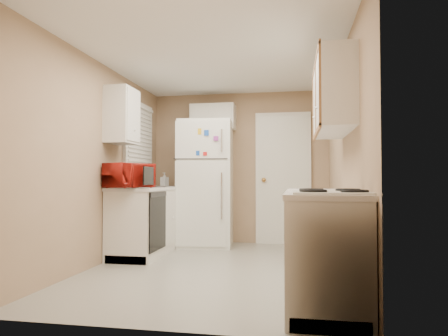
# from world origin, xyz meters

# --- Properties ---
(floor) EXTENTS (3.80, 3.80, 0.00)m
(floor) POSITION_xyz_m (0.00, 0.00, 0.00)
(floor) COLOR #ACA99E
(floor) RESTS_ON ground
(ceiling) EXTENTS (3.80, 3.80, 0.00)m
(ceiling) POSITION_xyz_m (0.00, 0.00, 2.40)
(ceiling) COLOR white
(ceiling) RESTS_ON floor
(wall_left) EXTENTS (3.80, 3.80, 0.00)m
(wall_left) POSITION_xyz_m (-1.40, 0.00, 1.20)
(wall_left) COLOR tan
(wall_left) RESTS_ON floor
(wall_right) EXTENTS (3.80, 3.80, 0.00)m
(wall_right) POSITION_xyz_m (1.40, 0.00, 1.20)
(wall_right) COLOR tan
(wall_right) RESTS_ON floor
(wall_back) EXTENTS (2.80, 2.80, 0.00)m
(wall_back) POSITION_xyz_m (0.00, 1.90, 1.20)
(wall_back) COLOR tan
(wall_back) RESTS_ON floor
(wall_front) EXTENTS (2.80, 2.80, 0.00)m
(wall_front) POSITION_xyz_m (0.00, -1.90, 1.20)
(wall_front) COLOR tan
(wall_front) RESTS_ON floor
(left_counter) EXTENTS (0.60, 1.80, 0.90)m
(left_counter) POSITION_xyz_m (-1.10, 0.90, 0.45)
(left_counter) COLOR silver
(left_counter) RESTS_ON floor
(dishwasher) EXTENTS (0.03, 0.58, 0.72)m
(dishwasher) POSITION_xyz_m (-0.81, 0.30, 0.49)
(dishwasher) COLOR black
(dishwasher) RESTS_ON floor
(sink) EXTENTS (0.54, 0.74, 0.16)m
(sink) POSITION_xyz_m (-1.10, 1.05, 0.86)
(sink) COLOR gray
(sink) RESTS_ON left_counter
(microwave) EXTENTS (0.61, 0.48, 0.36)m
(microwave) POSITION_xyz_m (-1.11, 0.12, 1.05)
(microwave) COLOR maroon
(microwave) RESTS_ON left_counter
(soap_bottle) EXTENTS (0.13, 0.13, 0.22)m
(soap_bottle) POSITION_xyz_m (-1.15, 1.59, 1.00)
(soap_bottle) COLOR silver
(soap_bottle) RESTS_ON left_counter
(window_blinds) EXTENTS (0.10, 0.98, 1.08)m
(window_blinds) POSITION_xyz_m (-1.36, 1.05, 1.60)
(window_blinds) COLOR silver
(window_blinds) RESTS_ON wall_left
(upper_cabinet_left) EXTENTS (0.30, 0.45, 0.70)m
(upper_cabinet_left) POSITION_xyz_m (-1.25, 0.22, 1.80)
(upper_cabinet_left) COLOR silver
(upper_cabinet_left) RESTS_ON wall_left
(refrigerator) EXTENTS (0.84, 0.82, 1.89)m
(refrigerator) POSITION_xyz_m (-0.45, 1.49, 0.94)
(refrigerator) COLOR silver
(refrigerator) RESTS_ON floor
(cabinet_over_fridge) EXTENTS (0.70, 0.30, 0.40)m
(cabinet_over_fridge) POSITION_xyz_m (-0.40, 1.75, 2.00)
(cabinet_over_fridge) COLOR silver
(cabinet_over_fridge) RESTS_ON wall_back
(interior_door) EXTENTS (0.86, 0.06, 2.08)m
(interior_door) POSITION_xyz_m (0.70, 1.86, 1.02)
(interior_door) COLOR silver
(interior_door) RESTS_ON floor
(right_counter) EXTENTS (0.60, 2.00, 0.90)m
(right_counter) POSITION_xyz_m (1.10, -0.80, 0.45)
(right_counter) COLOR silver
(right_counter) RESTS_ON floor
(stove) EXTENTS (0.58, 0.71, 0.86)m
(stove) POSITION_xyz_m (1.15, -1.39, 0.43)
(stove) COLOR silver
(stove) RESTS_ON floor
(upper_cabinet_right) EXTENTS (0.30, 1.20, 0.70)m
(upper_cabinet_right) POSITION_xyz_m (1.25, -0.50, 1.80)
(upper_cabinet_right) COLOR silver
(upper_cabinet_right) RESTS_ON wall_right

